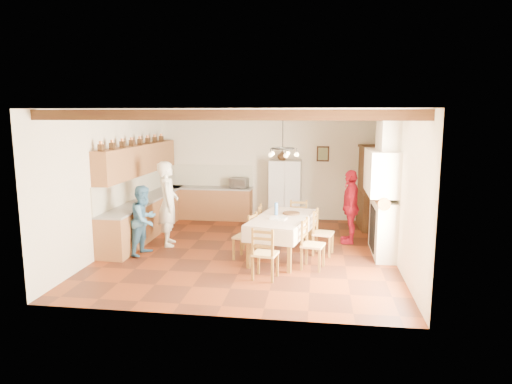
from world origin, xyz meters
TOP-DOWN VIEW (x-y plane):
  - floor at (0.00, 0.00)m, footprint 6.00×6.50m
  - ceiling at (0.00, 0.00)m, footprint 6.00×6.50m
  - wall_back at (0.00, 3.26)m, footprint 6.00×0.02m
  - wall_front at (0.00, -3.26)m, footprint 6.00×0.02m
  - wall_left at (-3.01, 0.00)m, footprint 0.02×6.50m
  - wall_right at (3.01, 0.00)m, footprint 0.02×6.50m
  - ceiling_beams at (0.00, 0.00)m, footprint 6.00×6.30m
  - lower_cabinets_left at (-2.70, 1.05)m, footprint 0.60×4.30m
  - lower_cabinets_back at (-1.55, 2.95)m, footprint 2.30×0.60m
  - countertop_left at (-2.70, 1.05)m, footprint 0.62×4.30m
  - countertop_back at (-1.55, 2.95)m, footprint 2.34×0.62m
  - backsplash_left at (-2.98, 1.05)m, footprint 0.03×4.30m
  - backsplash_back at (-1.55, 3.23)m, footprint 2.30×0.03m
  - upper_cabinets at (-2.83, 1.05)m, footprint 0.35×4.20m
  - fireplace at (2.72, 0.20)m, footprint 0.56×1.60m
  - wall_picture at (1.55, 3.23)m, footprint 0.34×0.03m
  - refrigerator at (0.55, 2.95)m, footprint 0.86×0.71m
  - hutch at (2.75, 2.44)m, footprint 0.57×1.21m
  - dining_table at (0.72, -0.31)m, footprint 1.38×2.12m
  - chandelier at (0.72, -0.31)m, footprint 0.47×0.47m
  - chair_left_near at (-0.02, -0.51)m, footprint 0.50×0.51m
  - chair_left_far at (0.02, 0.31)m, footprint 0.41×0.43m
  - chair_right_near at (1.37, -0.94)m, footprint 0.48×0.50m
  - chair_right_far at (1.57, -0.02)m, footprint 0.47×0.49m
  - chair_end_near at (0.53, -1.60)m, footprint 0.48×0.47m
  - chair_end_far at (1.00, 0.85)m, footprint 0.43×0.41m
  - person_man at (-1.88, 0.25)m, footprint 0.62×0.79m
  - person_woman_blue at (-2.15, -0.50)m, footprint 0.70×0.82m
  - person_woman_red at (2.18, 0.99)m, footprint 0.47×1.01m
  - microwave at (-0.74, 2.95)m, footprint 0.53×0.40m
  - fridge_vase at (0.45, 2.95)m, footprint 0.26×0.26m

SIDE VIEW (x-z plane):
  - floor at x=0.00m, z-range -0.02..0.00m
  - lower_cabinets_left at x=-2.70m, z-range 0.00..0.86m
  - lower_cabinets_back at x=-1.55m, z-range 0.00..0.86m
  - chair_left_near at x=-0.02m, z-range 0.00..0.96m
  - chair_left_far at x=0.02m, z-range 0.00..0.96m
  - chair_right_near at x=1.37m, z-range 0.00..0.96m
  - chair_right_far at x=1.57m, z-range 0.00..0.96m
  - chair_end_near at x=0.53m, z-range 0.00..0.96m
  - chair_end_far at x=1.00m, z-range 0.00..0.96m
  - person_woman_blue at x=-2.15m, z-range 0.00..1.47m
  - dining_table at x=0.72m, z-range 0.34..1.20m
  - person_woman_red at x=2.18m, z-range 0.00..1.69m
  - refrigerator at x=0.55m, z-range 0.00..1.69m
  - countertop_left at x=-2.70m, z-range 0.86..0.90m
  - countertop_back at x=-1.55m, z-range 0.86..0.90m
  - person_man at x=-1.88m, z-range 0.00..1.90m
  - microwave at x=-0.74m, z-range 0.90..1.17m
  - hutch at x=2.75m, z-range 0.00..2.13m
  - backsplash_left at x=-2.98m, z-range 0.90..1.50m
  - backsplash_back at x=-1.55m, z-range 0.90..1.50m
  - fireplace at x=2.72m, z-range 0.00..2.80m
  - wall_back at x=0.00m, z-range 0.00..3.00m
  - wall_front at x=0.00m, z-range 0.00..3.00m
  - wall_left at x=-3.01m, z-range 0.00..3.00m
  - wall_right at x=3.01m, z-range 0.00..3.00m
  - fridge_vase at x=0.45m, z-range 1.69..1.96m
  - upper_cabinets at x=-2.83m, z-range 1.50..2.20m
  - wall_picture at x=1.55m, z-range 1.64..2.06m
  - chandelier at x=0.72m, z-range 2.23..2.27m
  - ceiling_beams at x=0.00m, z-range 2.83..2.99m
  - ceiling at x=0.00m, z-range 3.00..3.02m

